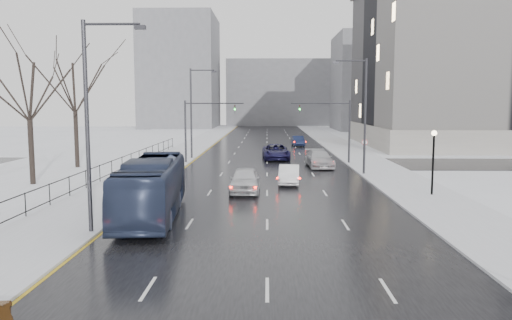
# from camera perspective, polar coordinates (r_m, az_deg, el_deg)

# --- Properties ---
(road) EXTENTS (16.00, 150.00, 0.04)m
(road) POSITION_cam_1_polar(r_m,az_deg,el_deg) (63.35, 1.27, 0.90)
(road) COLOR black
(road) RESTS_ON ground
(cross_road) EXTENTS (130.00, 10.00, 0.04)m
(cross_road) POSITION_cam_1_polar(r_m,az_deg,el_deg) (51.42, 1.27, -0.41)
(cross_road) COLOR black
(cross_road) RESTS_ON ground
(sidewalk_left) EXTENTS (5.00, 150.00, 0.16)m
(sidewalk_left) POSITION_cam_1_polar(r_m,az_deg,el_deg) (64.21, -8.14, 0.96)
(sidewalk_left) COLOR silver
(sidewalk_left) RESTS_ON ground
(sidewalk_right) EXTENTS (5.00, 150.00, 0.16)m
(sidewalk_right) POSITION_cam_1_polar(r_m,az_deg,el_deg) (64.22, 10.68, 0.92)
(sidewalk_right) COLOR silver
(sidewalk_right) RESTS_ON ground
(park_strip) EXTENTS (14.00, 150.00, 0.12)m
(park_strip) POSITION_cam_1_polar(r_m,az_deg,el_deg) (66.42, -16.26, 0.94)
(park_strip) COLOR white
(park_strip) RESTS_ON ground
(tree_park_d) EXTENTS (8.75, 8.75, 12.50)m
(tree_park_d) POSITION_cam_1_polar(r_m,az_deg,el_deg) (41.56, -24.11, -2.67)
(tree_park_d) COLOR black
(tree_park_d) RESTS_ON ground
(tree_park_e) EXTENTS (9.45, 9.45, 13.50)m
(tree_park_e) POSITION_cam_1_polar(r_m,az_deg,el_deg) (50.82, -19.71, -0.90)
(tree_park_e) COLOR black
(tree_park_e) RESTS_ON ground
(iron_fence) EXTENTS (0.06, 70.00, 1.30)m
(iron_fence) POSITION_cam_1_polar(r_m,az_deg,el_deg) (35.90, -19.97, -2.39)
(iron_fence) COLOR black
(iron_fence) RESTS_ON sidewalk_left
(streetlight_r_mid) EXTENTS (2.95, 0.25, 10.00)m
(streetlight_r_mid) POSITION_cam_1_polar(r_m,az_deg,el_deg) (43.82, 12.08, 5.58)
(streetlight_r_mid) COLOR #2D2D33
(streetlight_r_mid) RESTS_ON ground
(streetlight_l_near) EXTENTS (2.95, 0.25, 10.00)m
(streetlight_l_near) POSITION_cam_1_polar(r_m,az_deg,el_deg) (24.45, -18.26, 4.76)
(streetlight_l_near) COLOR #2D2D33
(streetlight_l_near) RESTS_ON ground
(streetlight_l_far) EXTENTS (2.95, 0.25, 10.00)m
(streetlight_l_far) POSITION_cam_1_polar(r_m,az_deg,el_deg) (55.65, -7.20, 5.85)
(streetlight_l_far) COLOR #2D2D33
(streetlight_l_far) RESTS_ON ground
(lamppost_r_mid) EXTENTS (0.36, 0.36, 4.28)m
(lamppost_r_mid) POSITION_cam_1_polar(r_m,az_deg,el_deg) (34.99, 19.61, 0.76)
(lamppost_r_mid) COLOR black
(lamppost_r_mid) RESTS_ON sidewalk_right
(mast_signal_right) EXTENTS (6.10, 0.33, 6.50)m
(mast_signal_right) POSITION_cam_1_polar(r_m,az_deg,el_deg) (51.62, 9.46, 4.08)
(mast_signal_right) COLOR #2D2D33
(mast_signal_right) RESTS_ON ground
(mast_signal_left) EXTENTS (6.10, 0.33, 6.50)m
(mast_signal_left) POSITION_cam_1_polar(r_m,az_deg,el_deg) (51.61, -6.90, 4.12)
(mast_signal_left) COLOR #2D2D33
(mast_signal_left) RESTS_ON ground
(no_uturn_sign) EXTENTS (0.60, 0.06, 2.70)m
(no_uturn_sign) POSITION_cam_1_polar(r_m,az_deg,el_deg) (48.10, 12.31, 1.69)
(no_uturn_sign) COLOR #2D2D33
(no_uturn_sign) RESTS_ON sidewalk_right
(civic_building) EXTENTS (41.00, 31.00, 24.80)m
(civic_building) POSITION_cam_1_polar(r_m,az_deg,el_deg) (82.97, 26.60, 9.29)
(civic_building) COLOR gray
(civic_building) RESTS_ON ground
(bldg_far_right) EXTENTS (24.00, 20.00, 22.00)m
(bldg_far_right) POSITION_cam_1_polar(r_m,az_deg,el_deg) (121.42, 14.77, 8.57)
(bldg_far_right) COLOR slate
(bldg_far_right) RESTS_ON ground
(bldg_far_left) EXTENTS (18.00, 22.00, 28.00)m
(bldg_far_left) POSITION_cam_1_polar(r_m,az_deg,el_deg) (130.15, -8.60, 9.88)
(bldg_far_left) COLOR slate
(bldg_far_left) RESTS_ON ground
(bldg_far_center) EXTENTS (30.00, 18.00, 18.00)m
(bldg_far_center) POSITION_cam_1_polar(r_m,az_deg,el_deg) (143.13, 2.89, 7.63)
(bldg_far_center) COLOR slate
(bldg_far_center) RESTS_ON ground
(bus) EXTENTS (3.69, 11.68, 3.20)m
(bus) POSITION_cam_1_polar(r_m,az_deg,el_deg) (27.83, -11.80, -3.11)
(bus) COLOR #293350
(bus) RESTS_ON road
(sedan_center_near) EXTENTS (2.08, 5.07, 1.72)m
(sedan_center_near) POSITION_cam_1_polar(r_m,az_deg,el_deg) (34.77, -1.27, -2.29)
(sedan_center_near) COLOR silver
(sedan_center_near) RESTS_ON road
(sedan_right_near) EXTENTS (1.82, 4.50, 1.45)m
(sedan_right_near) POSITION_cam_1_polar(r_m,az_deg,el_deg) (38.41, 3.80, -1.67)
(sedan_right_near) COLOR white
(sedan_right_near) RESTS_ON road
(sedan_right_cross) EXTENTS (3.12, 6.22, 1.69)m
(sedan_right_cross) POSITION_cam_1_polar(r_m,az_deg,el_deg) (54.87, 2.31, 0.93)
(sedan_right_cross) COLOR #16143D
(sedan_right_cross) RESTS_ON road
(sedan_right_far) EXTENTS (2.73, 5.81, 1.64)m
(sedan_right_far) POSITION_cam_1_polar(r_m,az_deg,el_deg) (48.60, 7.24, 0.13)
(sedan_right_far) COLOR #ADAEB2
(sedan_right_far) RESTS_ON road
(sedan_right_distant) EXTENTS (1.85, 4.52, 1.46)m
(sedan_right_distant) POSITION_cam_1_polar(r_m,az_deg,el_deg) (72.56, 4.83, 2.19)
(sedan_right_distant) COLOR #151E3F
(sedan_right_distant) RESTS_ON road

